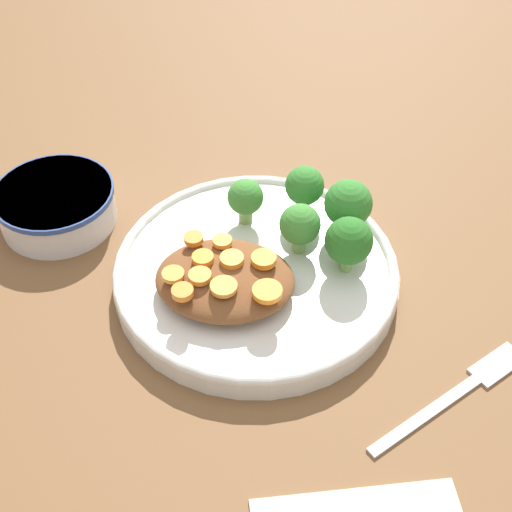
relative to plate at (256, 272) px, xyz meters
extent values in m
plane|color=brown|center=(0.00, 0.00, -0.01)|extent=(4.00, 4.00, 0.00)
cylinder|color=silver|center=(0.00, 0.00, 0.00)|extent=(0.28, 0.28, 0.02)
torus|color=silver|center=(0.00, 0.00, 0.01)|extent=(0.28, 0.28, 0.01)
cylinder|color=silver|center=(0.22, -0.07, 0.01)|extent=(0.12, 0.12, 0.04)
cylinder|color=#2D478C|center=(0.22, -0.07, 0.02)|extent=(0.13, 0.13, 0.01)
cylinder|color=white|center=(0.22, -0.07, 0.02)|extent=(0.10, 0.10, 0.01)
ellipsoid|color=brown|center=(0.03, 0.03, 0.02)|extent=(0.13, 0.11, 0.03)
cylinder|color=#759E51|center=(-0.09, -0.01, 0.02)|extent=(0.01, 0.01, 0.02)
sphere|color=#286B23|center=(-0.09, -0.01, 0.04)|extent=(0.05, 0.05, 0.05)
cylinder|color=#759E51|center=(-0.04, -0.08, 0.02)|extent=(0.01, 0.01, 0.03)
sphere|color=#337A2D|center=(-0.04, -0.08, 0.04)|extent=(0.04, 0.04, 0.04)
cylinder|color=#7FA85B|center=(0.02, -0.07, 0.02)|extent=(0.01, 0.01, 0.02)
sphere|color=#3D8433|center=(0.02, -0.07, 0.04)|extent=(0.04, 0.04, 0.04)
cylinder|color=#759E51|center=(-0.04, -0.03, 0.02)|extent=(0.01, 0.01, 0.02)
sphere|color=#3D8433|center=(-0.04, -0.03, 0.04)|extent=(0.04, 0.04, 0.04)
cylinder|color=#7FA85B|center=(-0.08, -0.06, 0.02)|extent=(0.02, 0.02, 0.02)
sphere|color=#337A2D|center=(-0.08, -0.06, 0.05)|extent=(0.05, 0.05, 0.05)
cylinder|color=orange|center=(0.06, 0.00, 0.04)|extent=(0.02, 0.02, 0.01)
cylinder|color=orange|center=(-0.01, 0.02, 0.04)|extent=(0.02, 0.02, 0.01)
cylinder|color=orange|center=(0.05, 0.05, 0.04)|extent=(0.02, 0.02, 0.01)
cylinder|color=orange|center=(0.02, 0.06, 0.04)|extent=(0.02, 0.02, 0.00)
cylinder|color=orange|center=(-0.02, 0.06, 0.04)|extent=(0.03, 0.03, 0.01)
cylinder|color=orange|center=(0.03, 0.00, 0.04)|extent=(0.02, 0.02, 0.00)
cylinder|color=orange|center=(0.02, 0.02, 0.04)|extent=(0.02, 0.02, 0.01)
cylinder|color=orange|center=(0.07, 0.05, 0.04)|extent=(0.02, 0.02, 0.00)
cylinder|color=orange|center=(0.06, 0.07, 0.04)|extent=(0.02, 0.02, 0.01)
cylinder|color=orange|center=(0.05, 0.02, 0.04)|extent=(0.02, 0.02, 0.01)
cube|color=#B9B9B9|center=(-0.16, 0.14, -0.01)|extent=(0.10, 0.09, 0.01)
cube|color=#B9B9B9|center=(-0.22, 0.08, -0.01)|extent=(0.06, 0.05, 0.01)
camera|label=1|loc=(-0.05, 0.48, 0.50)|focal=50.00mm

